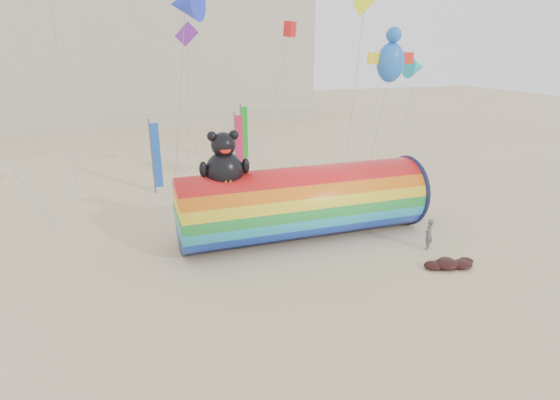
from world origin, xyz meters
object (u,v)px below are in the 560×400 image
object	(u,v)px
fabric_bundle	(449,264)
kite_handler	(429,234)
windsock_assembly	(303,201)
hotel_building	(74,42)

from	to	relation	value
fabric_bundle	kite_handler	bearing A→B (deg)	82.81
windsock_assembly	fabric_bundle	size ratio (longest dim) A/B	5.05
windsock_assembly	hotel_building	bearing A→B (deg)	107.66
windsock_assembly	kite_handler	size ratio (longest dim) A/B	8.18
windsock_assembly	fabric_bundle	distance (m)	7.84
windsock_assembly	kite_handler	world-z (taller)	windsock_assembly
hotel_building	kite_handler	size ratio (longest dim) A/B	37.40
hotel_building	windsock_assembly	distance (m)	46.81
hotel_building	fabric_bundle	world-z (taller)	hotel_building
windsock_assembly	kite_handler	xyz separation A→B (m)	(5.41, -3.61, -1.21)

